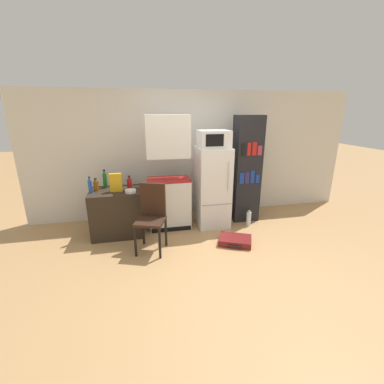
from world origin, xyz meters
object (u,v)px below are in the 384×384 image
refrigerator (213,187)px  suitcase_large_flat (235,240)px  bowl (130,191)px  bookshelf (246,170)px  kitchen_hutch (169,178)px  cereal_box (116,183)px  microwave (214,139)px  bottle_milk_white (119,183)px  bottle_amber_beer (96,185)px  bottle_blue_soda (90,186)px  chair (152,212)px  bottle_green_tall (105,180)px  bottle_ketchup_red (129,183)px  side_table (117,212)px  water_bottle_front (249,218)px

refrigerator → suitcase_large_flat: refrigerator is taller
refrigerator → bowl: bearing=-171.8°
bowl → bookshelf: bearing=8.6°
kitchen_hutch → cereal_box: (-0.87, -0.16, 0.01)m
refrigerator → cereal_box: 1.67m
microwave → bottle_milk_white: bearing=176.7°
bottle_amber_beer → suitcase_large_flat: 2.43m
bottle_blue_soda → suitcase_large_flat: (2.21, -0.72, -0.84)m
bookshelf → bottle_blue_soda: bearing=-175.9°
bottle_milk_white → suitcase_large_flat: size_ratio=0.33×
microwave → suitcase_large_flat: bearing=-78.7°
bottle_blue_soda → bottle_milk_white: bottle_blue_soda is taller
kitchen_hutch → microwave: size_ratio=3.81×
bottle_milk_white → chair: bearing=-56.8°
refrigerator → microwave: 0.86m
kitchen_hutch → cereal_box: bearing=-169.8°
bottle_green_tall → bottle_blue_soda: 0.32m
bottle_amber_beer → bottle_milk_white: bottle_amber_beer is taller
bottle_green_tall → bottle_amber_beer: (-0.13, -0.14, -0.05)m
cereal_box → kitchen_hutch: bearing=10.2°
cereal_box → suitcase_large_flat: size_ratio=0.50×
kitchen_hutch → bookshelf: kitchen_hutch is taller
microwave → bottle_blue_soda: size_ratio=1.94×
refrigerator → bottle_amber_beer: bearing=179.4°
bookshelf → cereal_box: bookshelf is taller
bottle_ketchup_red → bottle_blue_soda: bearing=-169.4°
bottle_milk_white → bowl: (0.19, -0.30, -0.06)m
kitchen_hutch → chair: kitchen_hutch is taller
microwave → cereal_box: (-1.65, -0.10, -0.65)m
bottle_milk_white → suitcase_large_flat: (1.78, -0.89, -0.81)m
bottle_milk_white → bottle_blue_soda: bearing=-157.9°
bottle_blue_soda → bookshelf: bearing=4.1°
suitcase_large_flat → bookshelf: bearing=84.8°
side_table → bottle_ketchup_red: (0.23, 0.06, 0.48)m
bottle_ketchup_red → water_bottle_front: bottle_ketchup_red is taller
kitchen_hutch → chair: (-0.35, -0.72, -0.32)m
refrigerator → water_bottle_front: refrigerator is taller
bottle_green_tall → chair: bottle_green_tall is taller
bottle_ketchup_red → chair: chair is taller
side_table → water_bottle_front: 2.35m
bottle_blue_soda → water_bottle_front: (2.70, -0.12, -0.75)m
suitcase_large_flat → water_bottle_front: bearing=75.3°
bottle_green_tall → bookshelf: bearing=-1.0°
kitchen_hutch → bowl: 0.71m
bookshelf → bottle_amber_beer: 2.67m
microwave → bottle_blue_soda: microwave is taller
microwave → bottle_ketchup_red: microwave is taller
bottle_milk_white → suitcase_large_flat: bottle_milk_white is taller
bowl → cereal_box: (-0.22, 0.11, 0.13)m
bookshelf → bowl: 2.15m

